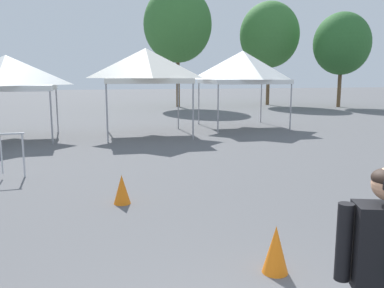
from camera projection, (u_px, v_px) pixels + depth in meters
The scene contains 9 objects.
canopy_tent_right_of_center at pixel (7, 73), 15.05m from camera, with size 3.40×3.40×3.14m.
canopy_tent_left_of_center at pixel (146, 66), 16.13m from camera, with size 3.44×3.44×3.46m.
canopy_tent_behind_center at pixel (243, 67), 18.55m from camera, with size 3.51×3.51×3.50m.
person_foreground at pixel (382, 271), 2.85m from camera, with size 0.62×0.37×1.78m.
tree_behind_tents_center at pixel (178, 25), 30.45m from camera, with size 5.11×5.11×8.97m.
tree_behind_tents_right at pixel (342, 44), 30.51m from camera, with size 4.21×4.21×7.07m.
tree_behind_tents_left at pixel (269, 35), 32.72m from camera, with size 4.76×4.76×8.24m.
traffic_cone_lot_center at pixel (276, 249), 4.95m from camera, with size 0.32×0.32×0.60m, color orange.
traffic_cone_near_barrier at pixel (122, 189), 7.63m from camera, with size 0.32×0.32×0.56m, color orange.
Camera 1 is at (-1.21, -2.32, 2.39)m, focal length 38.06 mm.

